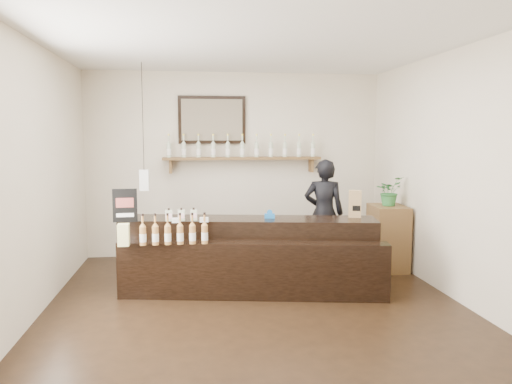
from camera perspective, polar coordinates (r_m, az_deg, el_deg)
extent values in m
plane|color=black|center=(5.54, 0.00, -12.93)|extent=(5.00, 5.00, 0.00)
plane|color=beige|center=(7.73, -2.42, 3.17)|extent=(4.50, 0.00, 4.50)
plane|color=beige|center=(2.80, 6.67, -2.55)|extent=(4.50, 0.00, 4.50)
plane|color=beige|center=(5.43, -24.24, 1.25)|extent=(0.00, 5.00, 5.00)
plane|color=beige|center=(5.97, 21.95, 1.76)|extent=(0.00, 5.00, 5.00)
plane|color=white|center=(5.32, 0.00, 16.86)|extent=(5.00, 5.00, 0.00)
cube|color=brown|center=(7.60, -1.58, 3.87)|extent=(2.40, 0.25, 0.04)
cube|color=brown|center=(7.60, -9.73, 2.88)|extent=(0.04, 0.20, 0.20)
cube|color=brown|center=(7.82, 6.30, 3.03)|extent=(0.04, 0.20, 0.20)
cube|color=black|center=(7.67, -5.05, 8.21)|extent=(1.02, 0.04, 0.72)
cube|color=#3F3728|center=(7.64, -5.04, 8.21)|extent=(0.92, 0.01, 0.62)
cube|color=white|center=(6.84, -12.65, 1.34)|extent=(0.12, 0.12, 0.28)
cylinder|color=black|center=(6.82, -12.83, 8.43)|extent=(0.01, 0.01, 1.41)
cylinder|color=beige|center=(7.56, -9.93, 4.69)|extent=(0.07, 0.07, 0.20)
cone|color=beige|center=(7.56, -9.95, 5.65)|extent=(0.07, 0.07, 0.05)
cylinder|color=beige|center=(7.56, -9.96, 6.11)|extent=(0.02, 0.02, 0.07)
cylinder|color=yellow|center=(7.56, -9.96, 6.46)|extent=(0.03, 0.03, 0.02)
cylinder|color=white|center=(7.56, -9.92, 4.54)|extent=(0.07, 0.07, 0.09)
cylinder|color=beige|center=(7.56, -8.26, 4.72)|extent=(0.07, 0.07, 0.20)
cone|color=beige|center=(7.56, -8.27, 5.68)|extent=(0.07, 0.07, 0.05)
cylinder|color=beige|center=(7.56, -8.28, 6.14)|extent=(0.02, 0.02, 0.07)
cylinder|color=yellow|center=(7.56, -8.28, 6.49)|extent=(0.03, 0.03, 0.02)
cylinder|color=white|center=(7.56, -8.25, 4.57)|extent=(0.07, 0.07, 0.09)
cylinder|color=beige|center=(7.56, -6.58, 4.74)|extent=(0.07, 0.07, 0.20)
cone|color=beige|center=(7.56, -6.59, 5.71)|extent=(0.07, 0.07, 0.05)
cylinder|color=beige|center=(7.56, -6.60, 6.16)|extent=(0.02, 0.02, 0.07)
cylinder|color=yellow|center=(7.56, -6.61, 6.52)|extent=(0.03, 0.03, 0.02)
cylinder|color=white|center=(7.56, -6.58, 4.59)|extent=(0.07, 0.07, 0.09)
cylinder|color=beige|center=(7.56, -4.91, 4.76)|extent=(0.07, 0.07, 0.20)
cone|color=beige|center=(7.56, -4.92, 5.73)|extent=(0.07, 0.07, 0.05)
cylinder|color=beige|center=(7.56, -4.92, 6.18)|extent=(0.02, 0.02, 0.07)
cylinder|color=yellow|center=(7.56, -4.93, 6.54)|extent=(0.03, 0.03, 0.02)
cylinder|color=white|center=(7.57, -4.91, 4.61)|extent=(0.07, 0.07, 0.09)
cylinder|color=beige|center=(7.58, -3.24, 4.78)|extent=(0.07, 0.07, 0.20)
cone|color=beige|center=(7.58, -3.25, 5.74)|extent=(0.07, 0.07, 0.05)
cylinder|color=beige|center=(7.58, -3.25, 6.19)|extent=(0.02, 0.02, 0.07)
cylinder|color=yellow|center=(7.58, -3.25, 6.55)|extent=(0.03, 0.03, 0.02)
cylinder|color=white|center=(7.58, -3.24, 4.63)|extent=(0.07, 0.07, 0.09)
cylinder|color=beige|center=(7.60, -1.58, 4.79)|extent=(0.07, 0.07, 0.20)
cone|color=beige|center=(7.60, -1.59, 5.75)|extent=(0.07, 0.07, 0.05)
cylinder|color=beige|center=(7.59, -1.59, 6.20)|extent=(0.02, 0.02, 0.07)
cylinder|color=yellow|center=(7.59, -1.59, 6.56)|extent=(0.03, 0.03, 0.02)
cylinder|color=white|center=(7.60, -1.58, 4.64)|extent=(0.07, 0.07, 0.09)
cylinder|color=beige|center=(7.62, 0.07, 4.80)|extent=(0.07, 0.07, 0.20)
cone|color=beige|center=(7.62, 0.07, 5.75)|extent=(0.07, 0.07, 0.05)
cylinder|color=beige|center=(7.62, 0.07, 6.21)|extent=(0.02, 0.02, 0.07)
cylinder|color=yellow|center=(7.62, 0.07, 6.56)|extent=(0.03, 0.03, 0.02)
cylinder|color=white|center=(7.62, 0.07, 4.65)|extent=(0.07, 0.07, 0.09)
cylinder|color=beige|center=(7.66, 1.71, 4.80)|extent=(0.07, 0.07, 0.20)
cone|color=beige|center=(7.65, 1.71, 5.75)|extent=(0.07, 0.07, 0.05)
cylinder|color=beige|center=(7.65, 1.71, 6.20)|extent=(0.02, 0.02, 0.07)
cylinder|color=yellow|center=(7.65, 1.71, 6.55)|extent=(0.03, 0.03, 0.02)
cylinder|color=white|center=(7.66, 1.71, 4.65)|extent=(0.07, 0.07, 0.09)
cylinder|color=beige|center=(7.69, 3.33, 4.80)|extent=(0.07, 0.07, 0.20)
cone|color=beige|center=(7.69, 3.34, 5.75)|extent=(0.07, 0.07, 0.05)
cylinder|color=beige|center=(7.69, 3.34, 6.20)|extent=(0.02, 0.02, 0.07)
cylinder|color=yellow|center=(7.69, 3.34, 6.55)|extent=(0.03, 0.03, 0.02)
cylinder|color=white|center=(7.69, 3.33, 4.65)|extent=(0.07, 0.07, 0.09)
cylinder|color=beige|center=(7.74, 4.94, 4.80)|extent=(0.07, 0.07, 0.20)
cone|color=beige|center=(7.74, 4.95, 5.74)|extent=(0.07, 0.07, 0.05)
cylinder|color=beige|center=(7.73, 4.95, 6.18)|extent=(0.02, 0.02, 0.07)
cylinder|color=yellow|center=(7.73, 4.95, 6.53)|extent=(0.03, 0.03, 0.02)
cylinder|color=white|center=(7.74, 4.93, 4.65)|extent=(0.07, 0.07, 0.09)
cylinder|color=beige|center=(7.79, 6.52, 4.79)|extent=(0.07, 0.07, 0.20)
cone|color=beige|center=(7.79, 6.53, 5.73)|extent=(0.07, 0.07, 0.05)
cylinder|color=beige|center=(7.78, 6.54, 6.17)|extent=(0.02, 0.02, 0.07)
cylinder|color=yellow|center=(7.78, 6.54, 6.51)|extent=(0.03, 0.03, 0.02)
cylinder|color=white|center=(7.79, 6.52, 4.64)|extent=(0.07, 0.07, 0.09)
cube|color=black|center=(6.09, -0.86, -6.98)|extent=(3.10, 1.06, 0.85)
cube|color=black|center=(5.73, -0.38, -8.91)|extent=(3.05, 0.79, 0.65)
cube|color=white|center=(5.77, -9.09, -3.21)|extent=(0.10, 0.04, 0.05)
cube|color=white|center=(5.77, -5.96, -3.17)|extent=(0.10, 0.04, 0.05)
cube|color=#EBE88F|center=(5.64, -14.88, -5.35)|extent=(0.12, 0.12, 0.12)
cube|color=#EBE88F|center=(5.62, -14.92, -4.15)|extent=(0.12, 0.12, 0.12)
cube|color=beige|center=(5.92, -9.92, -2.68)|extent=(0.08, 0.08, 0.13)
cube|color=#FCC4CF|center=(5.88, -9.94, -2.74)|extent=(0.07, 0.00, 0.06)
cylinder|color=black|center=(5.91, -9.94, -1.98)|extent=(0.02, 0.02, 0.03)
cube|color=beige|center=(5.91, -8.53, -2.66)|extent=(0.08, 0.08, 0.13)
cube|color=#FCC4CF|center=(5.87, -8.54, -2.72)|extent=(0.07, 0.00, 0.06)
cylinder|color=black|center=(5.90, -8.54, -1.96)|extent=(0.02, 0.02, 0.03)
cube|color=beige|center=(5.91, -7.14, -2.64)|extent=(0.08, 0.08, 0.13)
cube|color=#FCC4CF|center=(5.87, -7.14, -2.70)|extent=(0.07, 0.00, 0.06)
cylinder|color=black|center=(5.90, -7.15, -1.94)|extent=(0.02, 0.02, 0.03)
cylinder|color=#AF773B|center=(5.61, -12.80, -4.92)|extent=(0.07, 0.07, 0.20)
cone|color=#AF773B|center=(5.59, -12.83, -3.65)|extent=(0.07, 0.07, 0.05)
cylinder|color=#AF773B|center=(5.58, -12.85, -3.04)|extent=(0.02, 0.02, 0.07)
cylinder|color=black|center=(5.57, -12.86, -2.56)|extent=(0.03, 0.03, 0.02)
cylinder|color=white|center=(5.62, -12.79, -5.13)|extent=(0.07, 0.07, 0.09)
cylinder|color=#AF773B|center=(5.60, -11.42, -4.91)|extent=(0.07, 0.07, 0.20)
cone|color=#AF773B|center=(5.58, -11.45, -3.63)|extent=(0.07, 0.07, 0.05)
cylinder|color=#AF773B|center=(5.57, -11.47, -3.03)|extent=(0.02, 0.02, 0.07)
cylinder|color=black|center=(5.56, -11.48, -2.55)|extent=(0.03, 0.03, 0.02)
cylinder|color=white|center=(5.61, -11.42, -5.12)|extent=(0.07, 0.07, 0.09)
cylinder|color=#AF773B|center=(5.59, -10.04, -4.90)|extent=(0.07, 0.07, 0.20)
cone|color=#AF773B|center=(5.57, -10.07, -3.62)|extent=(0.07, 0.07, 0.05)
cylinder|color=#AF773B|center=(5.56, -10.08, -3.01)|extent=(0.02, 0.02, 0.07)
cylinder|color=black|center=(5.55, -10.09, -2.53)|extent=(0.03, 0.03, 0.02)
cylinder|color=white|center=(5.60, -10.04, -5.11)|extent=(0.07, 0.07, 0.09)
cylinder|color=#AF773B|center=(5.59, -8.66, -4.88)|extent=(0.07, 0.07, 0.20)
cone|color=#AF773B|center=(5.57, -8.68, -3.60)|extent=(0.07, 0.07, 0.05)
cylinder|color=#AF773B|center=(5.56, -8.69, -2.99)|extent=(0.02, 0.02, 0.07)
cylinder|color=black|center=(5.55, -8.70, -2.51)|extent=(0.03, 0.03, 0.02)
cylinder|color=white|center=(5.59, -8.66, -5.09)|extent=(0.07, 0.07, 0.09)
cylinder|color=#AF773B|center=(5.59, -7.28, -4.87)|extent=(0.07, 0.07, 0.20)
cone|color=#AF773B|center=(5.56, -7.29, -3.58)|extent=(0.07, 0.07, 0.05)
cylinder|color=#AF773B|center=(5.55, -7.30, -2.97)|extent=(0.02, 0.02, 0.07)
cylinder|color=black|center=(5.55, -7.31, -2.49)|extent=(0.03, 0.03, 0.02)
cylinder|color=white|center=(5.59, -7.27, -5.07)|extent=(0.07, 0.07, 0.09)
cylinder|color=#AF773B|center=(5.59, -5.89, -4.84)|extent=(0.07, 0.07, 0.20)
cone|color=#AF773B|center=(5.57, -5.91, -3.56)|extent=(0.07, 0.07, 0.05)
cylinder|color=#AF773B|center=(5.56, -5.91, -2.95)|extent=(0.02, 0.02, 0.07)
cylinder|color=black|center=(5.55, -5.92, -2.47)|extent=(0.03, 0.03, 0.02)
cylinder|color=white|center=(5.59, -5.89, -5.05)|extent=(0.07, 0.07, 0.09)
cube|color=black|center=(5.91, -14.75, -1.50)|extent=(0.28, 0.03, 0.38)
cube|color=brown|center=(5.89, -14.77, -1.19)|extent=(0.20, 0.01, 0.11)
cube|color=white|center=(5.91, -14.73, -2.57)|extent=(0.20, 0.01, 0.04)
cube|color=#977748|center=(6.17, 11.24, -1.34)|extent=(0.18, 0.15, 0.33)
cube|color=black|center=(6.13, 11.40, -1.84)|extent=(0.09, 0.03, 0.07)
cube|color=#1861AB|center=(6.00, 1.57, -2.75)|extent=(0.13, 0.07, 0.06)
cylinder|color=#1861AB|center=(6.00, 1.58, -2.34)|extent=(0.07, 0.04, 0.07)
cube|color=brown|center=(7.13, 14.83, -5.06)|extent=(0.48, 0.64, 0.89)
imported|color=#2C6E32|center=(7.03, 14.98, 0.08)|extent=(0.47, 0.45, 0.40)
imported|color=black|center=(7.05, 7.78, -1.63)|extent=(0.71, 0.56, 1.71)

